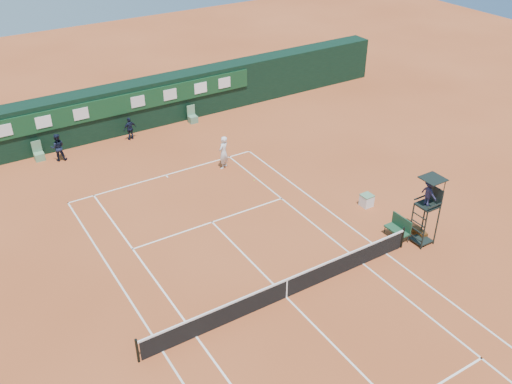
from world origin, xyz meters
TOP-DOWN VIEW (x-y plane):
  - ground at (0.00, 0.00)m, footprint 90.00×90.00m
  - court_lines at (0.00, 0.00)m, footprint 11.05×23.85m
  - tennis_net at (0.00, 0.00)m, footprint 12.90×0.10m
  - back_wall at (0.00, 18.74)m, footprint 40.00×1.65m
  - linesman_chair_left at (-5.50, 17.48)m, footprint 0.55×0.50m
  - linesman_chair_right at (4.50, 17.48)m, footprint 0.55×0.50m
  - umpire_chair at (7.45, -0.19)m, footprint 0.96×0.95m
  - player_bench at (6.82, 0.66)m, footprint 0.56×1.20m
  - tennis_bag at (7.79, 0.24)m, footprint 0.47×0.85m
  - cooler at (7.40, 3.54)m, footprint 0.57×0.57m
  - tennis_ball at (3.86, 8.71)m, footprint 0.07×0.07m
  - player at (3.20, 10.91)m, footprint 0.86×0.76m
  - ball_kid_left at (-4.50, 16.82)m, footprint 0.95×0.83m
  - ball_kid_right at (0.06, 17.22)m, footprint 0.91×0.49m

SIDE VIEW (x-z plane):
  - ground at x=0.00m, z-range 0.00..0.00m
  - court_lines at x=0.00m, z-range 0.00..0.01m
  - tennis_ball at x=3.86m, z-range 0.00..0.07m
  - tennis_bag at x=7.79m, z-range 0.00..0.30m
  - linesman_chair_left at x=-5.50m, z-range -0.26..0.89m
  - linesman_chair_right at x=4.50m, z-range -0.26..0.89m
  - cooler at x=7.40m, z-range 0.00..0.65m
  - tennis_net at x=0.00m, z-range -0.04..1.06m
  - player_bench at x=6.82m, z-range 0.05..1.15m
  - ball_kid_right at x=0.06m, z-range 0.00..1.48m
  - ball_kid_left at x=-4.50m, z-range 0.00..1.67m
  - player at x=3.20m, z-range 0.00..1.97m
  - back_wall at x=0.00m, z-range 0.01..3.01m
  - umpire_chair at x=7.45m, z-range 0.75..4.17m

